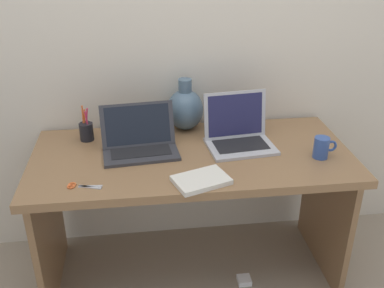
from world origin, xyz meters
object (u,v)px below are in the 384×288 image
Objects in this scene: laptop_left at (139,139)px; coffee_mug at (322,147)px; green_vase at (185,109)px; laptop_right at (238,131)px; pen_cup at (86,131)px; power_brick at (244,280)px; notebook_stack at (201,180)px; scissors at (78,186)px.

laptop_left reaches higher than coffee_mug.
green_vase reaches higher than laptop_left.
laptop_right is 0.76m from pen_cup.
power_brick is (0.51, -0.19, -0.77)m from laptop_left.
notebook_stack reaches higher than power_brick.
notebook_stack is at bearing -165.40° from coffee_mug.
pen_cup reaches higher than coffee_mug.
coffee_mug is (0.84, -0.18, -0.01)m from laptop_left.
scissors is 1.06m from power_brick.
coffee_mug is at bearing 2.61° from power_brick.
laptop_right is 0.81m from scissors.
notebook_stack is 2.04× the size of coffee_mug.
laptop_left is 0.94m from power_brick.
notebook_stack is at bearing -124.02° from laptop_right.
power_brick is at bearing -20.76° from laptop_left.
laptop_right is at bearing 22.77° from scissors.
scissors is at bearing 176.69° from notebook_stack.
laptop_right reaches higher than coffee_mug.
laptop_right is 3.08× the size of coffee_mug.
laptop_left is at bearing 168.05° from coffee_mug.
laptop_right is at bearing -10.17° from pen_cup.
notebook_stack is (0.25, -0.33, -0.05)m from laptop_left.
green_vase is 1.86× the size of scissors.
pen_cup reaches higher than power_brick.
green_vase is 0.96m from power_brick.
laptop_right is 1.25× the size of green_vase.
notebook_stack is at bearing -89.33° from green_vase.
laptop_left is 5.30× the size of power_brick.
laptop_right is at bearing 55.98° from notebook_stack.
notebook_stack is 1.25× the size of pen_cup.
power_brick is (0.77, -0.34, -0.76)m from pen_cup.
green_vase reaches higher than power_brick.
pen_cup is at bearing 137.18° from notebook_stack.
power_brick is (0.03, -0.21, -0.78)m from laptop_right.
power_brick is at bearing -23.73° from pen_cup.
coffee_mug is at bearing 6.38° from scissors.
laptop_left is 1.64× the size of notebook_stack.
coffee_mug is 0.61× the size of pen_cup.
laptop_left is 0.34m from green_vase.
power_brick is at bearing -57.73° from green_vase.
laptop_left reaches higher than pen_cup.
coffee_mug reaches higher than scissors.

